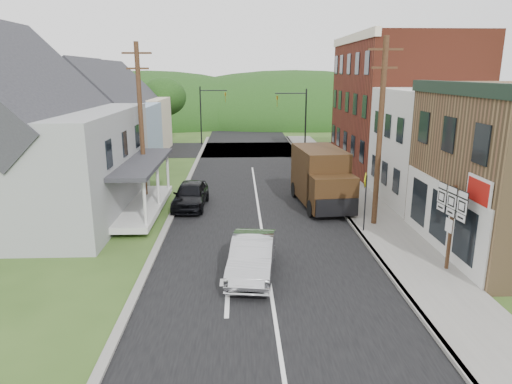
{
  "coord_description": "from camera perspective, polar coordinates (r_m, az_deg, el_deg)",
  "views": [
    {
      "loc": [
        -1.07,
        -17.76,
        7.38
      ],
      "look_at": [
        -0.32,
        1.98,
        2.2
      ],
      "focal_mm": 32.0,
      "sensor_mm": 36.0,
      "label": 1
    }
  ],
  "objects": [
    {
      "name": "storefront_white",
      "position": [
        28.43,
        23.73,
        5.11
      ],
      "size": [
        8.0,
        7.0,
        6.5
      ],
      "primitive_type": "cube",
      "color": "silver",
      "rests_on": "ground"
    },
    {
      "name": "utility_pole_left",
      "position": [
        26.47,
        -14.17,
        8.35
      ],
      "size": [
        1.6,
        0.26,
        9.0
      ],
      "color": "#472D19",
      "rests_on": "ground"
    },
    {
      "name": "tree_left_c",
      "position": [
        41.83,
        -28.14,
        11.03
      ],
      "size": [
        5.8,
        5.8,
        8.41
      ],
      "color": "#382616",
      "rests_on": "ground"
    },
    {
      "name": "tree_left_d",
      "position": [
        50.45,
        -11.47,
        11.58
      ],
      "size": [
        4.8,
        4.8,
        6.94
      ],
      "color": "#382616",
      "rests_on": "ground"
    },
    {
      "name": "utility_pole_right",
      "position": [
        22.45,
        15.23,
        7.22
      ],
      "size": [
        1.6,
        0.26,
        9.0
      ],
      "color": "#472D19",
      "rests_on": "ground"
    },
    {
      "name": "traffic_signal_right",
      "position": [
        41.77,
        5.28,
        9.66
      ],
      "size": [
        2.87,
        0.2,
        6.0
      ],
      "color": "black",
      "rests_on": "ground"
    },
    {
      "name": "delivery_van",
      "position": [
        25.96,
        8.19,
        1.76
      ],
      "size": [
        2.88,
        5.98,
        3.23
      ],
      "rotation": [
        0.0,
        0.0,
        0.1
      ],
      "color": "#321E0D",
      "rests_on": "ground"
    },
    {
      "name": "warning_sign",
      "position": [
        21.72,
        13.49,
        -0.16
      ],
      "size": [
        0.33,
        0.72,
        2.84
      ],
      "rotation": [
        0.0,
        0.0,
        -0.41
      ],
      "color": "black",
      "rests_on": "sidewalk_right"
    },
    {
      "name": "forested_ridge",
      "position": [
        73.14,
        -1.36,
        8.91
      ],
      "size": [
        90.0,
        30.0,
        16.0
      ],
      "primitive_type": "ellipsoid",
      "color": "black",
      "rests_on": "ground"
    },
    {
      "name": "dark_sedan",
      "position": [
        25.85,
        -8.18,
        -0.35
      ],
      "size": [
        1.97,
        4.42,
        1.47
      ],
      "primitive_type": "imported",
      "rotation": [
        0.0,
        0.0,
        -0.05
      ],
      "color": "black",
      "rests_on": "ground"
    },
    {
      "name": "silver_sedan",
      "position": [
        17.18,
        -0.45,
        -8.07
      ],
      "size": [
        2.07,
        4.59,
        1.46
      ],
      "primitive_type": "imported",
      "rotation": [
        0.0,
        0.0,
        -0.12
      ],
      "color": "#AEAEB3",
      "rests_on": "ground"
    },
    {
      "name": "sidewalk_right",
      "position": [
        27.67,
        12.48,
        -0.97
      ],
      "size": [
        2.8,
        55.0,
        0.15
      ],
      "primitive_type": "cube",
      "color": "slate",
      "rests_on": "ground"
    },
    {
      "name": "house_blue",
      "position": [
        36.34,
        -18.23,
        8.15
      ],
      "size": [
        7.14,
        8.16,
        7.28
      ],
      "color": "#8396B3",
      "rests_on": "ground"
    },
    {
      "name": "ground",
      "position": [
        19.27,
        1.17,
        -7.83
      ],
      "size": [
        120.0,
        120.0,
        0.0
      ],
      "primitive_type": "plane",
      "color": "#2D4719",
      "rests_on": "ground"
    },
    {
      "name": "house_gray",
      "position": [
        26.34,
        -26.86,
        6.27
      ],
      "size": [
        10.2,
        12.24,
        8.35
      ],
      "color": "gray",
      "rests_on": "ground"
    },
    {
      "name": "curb_right",
      "position": [
        27.36,
        9.75,
        -1.0
      ],
      "size": [
        0.2,
        55.0,
        0.15
      ],
      "primitive_type": "cube",
      "color": "slate",
      "rests_on": "ground"
    },
    {
      "name": "road",
      "position": [
        28.75,
        0.01,
        -0.18
      ],
      "size": [
        9.0,
        90.0,
        0.02
      ],
      "primitive_type": "cube",
      "color": "black",
      "rests_on": "ground"
    },
    {
      "name": "traffic_signal_left",
      "position": [
        48.51,
        -6.11,
        10.34
      ],
      "size": [
        2.87,
        0.2,
        6.0
      ],
      "color": "black",
      "rests_on": "ground"
    },
    {
      "name": "cross_road",
      "position": [
        45.38,
        -0.82,
        5.34
      ],
      "size": [
        60.0,
        9.0,
        0.02
      ],
      "primitive_type": "cube",
      "color": "black",
      "rests_on": "ground"
    },
    {
      "name": "route_sign_cluster",
      "position": [
        18.34,
        23.2,
        -2.71
      ],
      "size": [
        0.28,
        1.87,
        3.28
      ],
      "rotation": [
        0.0,
        0.0,
        0.12
      ],
      "color": "#472D19",
      "rests_on": "sidewalk_right"
    },
    {
      "name": "house_cream",
      "position": [
        45.14,
        -15.77,
        9.47
      ],
      "size": [
        7.14,
        8.16,
        7.28
      ],
      "color": "beige",
      "rests_on": "ground"
    },
    {
      "name": "storefront_red",
      "position": [
        36.97,
        17.65,
        10.33
      ],
      "size": [
        8.0,
        12.0,
        10.0
      ],
      "primitive_type": "cube",
      "color": "maroon",
      "rests_on": "ground"
    },
    {
      "name": "curb_left",
      "position": [
        27.02,
        -9.72,
        -1.24
      ],
      "size": [
        0.3,
        55.0,
        0.12
      ],
      "primitive_type": "cube",
      "color": "slate",
      "rests_on": "ground"
    }
  ]
}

